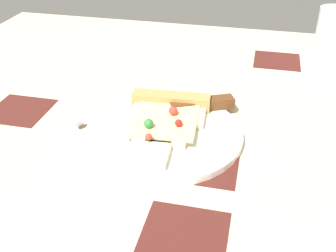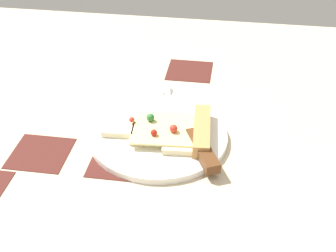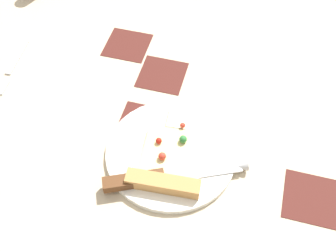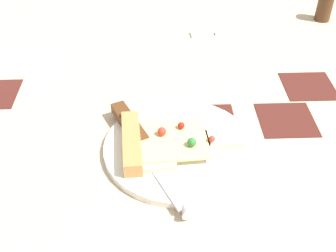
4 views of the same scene
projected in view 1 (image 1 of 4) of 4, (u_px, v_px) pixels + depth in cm
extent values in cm
cube|color=#C6B293|center=(200.00, 185.00, 52.32)|extent=(116.07, 116.07, 3.00)
cube|color=#4C1E19|center=(277.00, 61.00, 82.55)|extent=(9.00, 9.00, 0.20)
cube|color=#4C1E19|center=(202.00, 164.00, 53.64)|extent=(9.00, 9.00, 0.20)
cube|color=#4C1E19|center=(20.00, 111.00, 65.53)|extent=(9.00, 9.00, 0.20)
cube|color=#4C1E19|center=(187.00, 238.00, 42.93)|extent=(9.00, 9.00, 0.20)
cylinder|color=white|center=(164.00, 134.00, 58.63)|extent=(22.45, 22.45, 1.08)
cube|color=beige|center=(168.00, 114.00, 61.43)|extent=(6.75, 11.39, 1.00)
cube|color=beige|center=(162.00, 134.00, 56.82)|extent=(6.09, 7.57, 1.00)
cube|color=beige|center=(155.00, 154.00, 52.63)|extent=(5.44, 3.95, 1.00)
cube|color=#EDD88C|center=(165.00, 120.00, 58.57)|extent=(10.62, 9.87, 0.30)
cube|color=tan|center=(171.00, 101.00, 63.63)|extent=(3.43, 12.15, 2.20)
sphere|color=red|center=(173.00, 111.00, 59.27)|extent=(1.29, 1.29, 1.29)
sphere|color=red|center=(149.00, 137.00, 53.80)|extent=(0.94, 0.94, 0.94)
sphere|color=#2D7A38|center=(149.00, 123.00, 56.29)|extent=(1.32, 1.32, 1.32)
sphere|color=#B21E14|center=(179.00, 123.00, 56.66)|extent=(1.04, 1.04, 1.04)
cube|color=silver|center=(124.00, 116.00, 61.60)|extent=(6.86, 11.73, 0.30)
cone|color=silver|center=(84.00, 120.00, 60.57)|extent=(2.66, 2.66, 2.00)
cube|color=#593319|center=(202.00, 104.00, 63.32)|extent=(6.20, 10.00, 1.60)
cylinder|color=silver|center=(333.00, 33.00, 82.15)|extent=(6.54, 6.54, 9.79)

